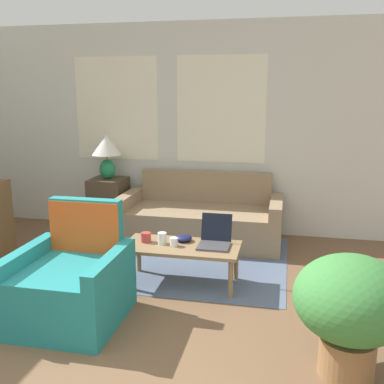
% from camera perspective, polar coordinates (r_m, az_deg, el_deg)
% --- Properties ---
extents(wall_back, '(6.42, 0.06, 2.60)m').
position_cam_1_polar(wall_back, '(5.76, -2.28, 8.04)').
color(wall_back, silver).
rests_on(wall_back, ground_plane).
extents(rug, '(1.94, 1.87, 0.01)m').
position_cam_1_polar(rug, '(4.86, 0.36, -8.62)').
color(rug, slate).
rests_on(rug, ground_plane).
extents(couch, '(1.91, 0.85, 0.80)m').
position_cam_1_polar(couch, '(5.43, 1.18, -3.58)').
color(couch, '#937A5B').
rests_on(couch, ground_plane).
extents(armchair, '(0.81, 0.83, 0.90)m').
position_cam_1_polar(armchair, '(3.74, -14.98, -11.32)').
color(armchair, teal).
rests_on(armchair, ground_plane).
extents(side_table, '(0.43, 0.43, 0.69)m').
position_cam_1_polar(side_table, '(5.86, -10.51, -1.62)').
color(side_table, '#4C3D2D').
rests_on(side_table, ground_plane).
extents(table_lamp, '(0.37, 0.37, 0.56)m').
position_cam_1_polar(table_lamp, '(5.73, -10.79, 5.24)').
color(table_lamp, '#1E8451').
rests_on(table_lamp, side_table).
extents(coffee_table, '(1.08, 0.51, 0.38)m').
position_cam_1_polar(coffee_table, '(4.19, -1.35, -7.32)').
color(coffee_table, '#8E704C').
rests_on(coffee_table, ground_plane).
extents(laptop, '(0.29, 0.33, 0.27)m').
position_cam_1_polar(laptop, '(4.16, 2.92, -5.96)').
color(laptop, '#47474C').
rests_on(laptop, coffee_table).
extents(cup_navy, '(0.10, 0.10, 0.09)m').
position_cam_1_polar(cup_navy, '(4.27, -5.87, -5.74)').
color(cup_navy, '#B23D38').
rests_on(cup_navy, coffee_table).
extents(cup_yellow, '(0.08, 0.08, 0.11)m').
position_cam_1_polar(cup_yellow, '(4.20, -3.81, -5.88)').
color(cup_yellow, white).
rests_on(cup_yellow, coffee_table).
extents(cup_white, '(0.08, 0.08, 0.08)m').
position_cam_1_polar(cup_white, '(4.14, -2.33, -6.35)').
color(cup_white, white).
rests_on(cup_white, coffee_table).
extents(snack_bowl, '(0.16, 0.16, 0.06)m').
position_cam_1_polar(snack_bowl, '(4.27, -1.07, -5.86)').
color(snack_bowl, '#191E4C').
rests_on(snack_bowl, coffee_table).
extents(potted_plant, '(0.72, 0.72, 0.79)m').
position_cam_1_polar(potted_plant, '(3.02, 19.55, -13.33)').
color(potted_plant, '#996B42').
rests_on(potted_plant, ground_plane).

